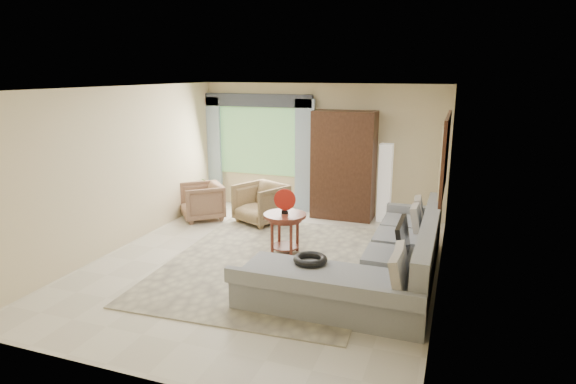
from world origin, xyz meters
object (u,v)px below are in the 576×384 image
at_px(coffee_table, 285,233).
at_px(floor_lamp, 385,183).
at_px(potted_plant, 211,191).
at_px(armchair_left, 202,201).
at_px(armoire, 344,165).
at_px(sectional_sofa, 382,265).
at_px(tv_screen, 403,239).
at_px(armchair_right, 261,203).

relative_size(coffee_table, floor_lamp, 0.45).
xyz_separation_m(coffee_table, potted_plant, (-2.53, 2.22, -0.05)).
height_order(armchair_left, armoire, armoire).
relative_size(coffee_table, armchair_left, 0.86).
bearing_deg(armchair_left, coffee_table, 18.98).
xyz_separation_m(sectional_sofa, armchair_left, (-3.80, 1.86, 0.07)).
height_order(tv_screen, armchair_left, tv_screen).
height_order(armoire, floor_lamp, armoire).
bearing_deg(armchair_right, armchair_left, -147.08).
relative_size(potted_plant, floor_lamp, 0.40).
relative_size(coffee_table, potted_plant, 1.11).
xyz_separation_m(tv_screen, potted_plant, (-4.42, 2.94, -0.42)).
distance_m(armchair_left, floor_lamp, 3.57).
distance_m(sectional_sofa, potted_plant, 5.03).
xyz_separation_m(coffee_table, armoire, (0.39, 2.27, 0.70)).
bearing_deg(sectional_sofa, coffee_table, 158.78).
bearing_deg(armoire, armchair_right, -147.69).
bearing_deg(coffee_table, potted_plant, 138.69).
relative_size(armchair_right, potted_plant, 1.40).
relative_size(tv_screen, armchair_right, 0.88).
height_order(sectional_sofa, floor_lamp, floor_lamp).
distance_m(sectional_sofa, armchair_left, 4.23).
xyz_separation_m(armoire, floor_lamp, (0.80, 0.06, -0.30)).
bearing_deg(armchair_left, tv_screen, 22.78).
bearing_deg(armoire, floor_lamp, 4.29).
height_order(coffee_table, armchair_right, armchair_right).
height_order(tv_screen, armchair_right, tv_screen).
distance_m(armchair_right, floor_lamp, 2.41).
distance_m(armoire, floor_lamp, 0.86).
bearing_deg(sectional_sofa, armoire, 113.06).
relative_size(sectional_sofa, armchair_left, 4.45).
relative_size(coffee_table, armchair_right, 0.80).
xyz_separation_m(sectional_sofa, tv_screen, (0.27, -0.09, 0.44)).
distance_m(sectional_sofa, armchair_right, 3.31).
distance_m(armchair_right, potted_plant, 1.74).
height_order(sectional_sofa, armchair_left, sectional_sofa).
bearing_deg(tv_screen, floor_lamp, 102.94).
bearing_deg(armchair_left, sectional_sofa, 22.32).
bearing_deg(tv_screen, armchair_right, 143.80).
bearing_deg(sectional_sofa, floor_lamp, 98.33).
height_order(sectional_sofa, potted_plant, sectional_sofa).
bearing_deg(coffee_table, sectional_sofa, -21.22).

